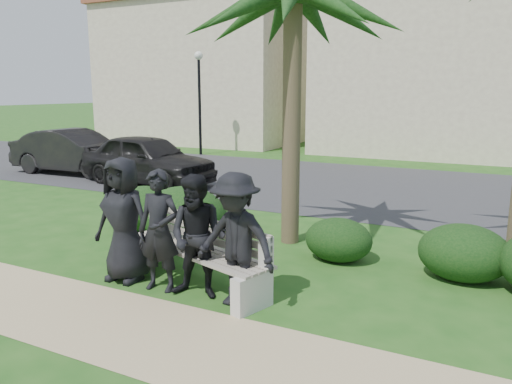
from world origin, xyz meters
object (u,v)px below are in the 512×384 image
Objects in this scene: man_b at (159,231)px; man_c at (198,237)px; car_a at (147,159)px; man_a at (123,220)px; car_b at (75,152)px; street_lamp at (199,84)px; man_d at (236,240)px; park_bench at (193,256)px.

man_b is 1.02× the size of man_c.
car_a is at bearing 123.45° from man_c.
man_c is 0.39× the size of car_a.
man_a is 10.29m from car_b.
street_lamp is 2.59× the size of man_c.
man_d is at bearing -2.55° from man_a.
street_lamp reaches higher than man_a.
car_b reaches higher than park_bench.
street_lamp reaches higher than car_b.
man_d reaches higher than man_b.
park_bench is (7.90, -12.33, -2.53)m from street_lamp.
man_c is 0.96× the size of man_d.
car_a is (-5.25, 6.25, -0.11)m from man_b.
car_b is at bearing -99.12° from street_lamp.
man_a is 7.69m from car_a.
man_d is at bearing -55.27° from street_lamp.
man_a is 1.04× the size of man_d.
street_lamp is at bearing 25.91° from car_a.
street_lamp is at bearing 113.16° from man_c.
man_b is at bearing -59.06° from street_lamp.
man_c is (8.22, -12.67, -2.12)m from street_lamp.
street_lamp is at bearing 114.14° from man_b.
man_b reaches higher than car_a.
man_d is (0.57, -0.00, 0.04)m from man_c.
park_bench is at bearing 123.81° from man_c.
man_a is 1.09× the size of man_c.
man_a is at bearing -177.21° from man_d.
street_lamp is 14.96m from man_b.
man_a reaches higher than car_a.
car_a is (-4.57, 6.18, -0.17)m from man_a.
man_c is 0.57m from man_d.
man_c is at bearing -2.97° from man_a.
park_bench is 1.54× the size of man_a.
car_b is (-9.76, 6.63, -0.14)m from man_d.
car_a is 0.98× the size of car_b.
street_lamp is at bearing 139.92° from park_bench.
street_lamp is 2.48× the size of man_d.
man_a reaches higher than man_b.
man_c is at bearing -29.09° from park_bench.
car_b is (-3.33, 0.40, -0.01)m from car_a.
man_c is (0.33, -0.34, 0.42)m from park_bench.
park_bench is 0.64× the size of car_a.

